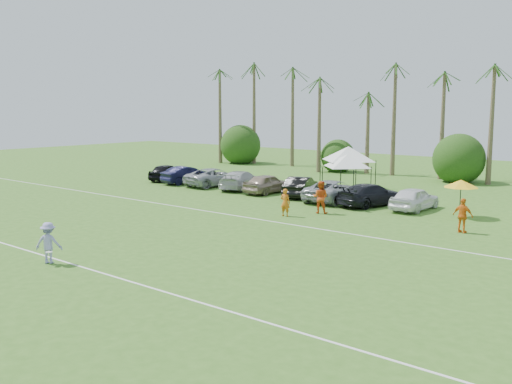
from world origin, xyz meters
The scene contains 28 objects.
field_lines centered at (0.00, 8.00, 0.01)m, with size 80.00×12.10×0.01m.
palm_tree_0 centered at (-22.00, 38.00, 7.48)m, with size 2.40×2.40×8.90m.
palm_tree_1 centered at (-17.00, 38.00, 8.35)m, with size 2.40×2.40×9.90m.
palm_tree_2 centered at (-12.00, 38.00, 9.21)m, with size 2.40×2.40×10.90m.
palm_tree_3 centered at (-8.00, 38.00, 10.06)m, with size 2.40×2.40×11.90m.
palm_tree_4 centered at (-4.00, 38.00, 7.48)m, with size 2.40×2.40×8.90m.
palm_tree_5 centered at (0.00, 38.00, 8.35)m, with size 2.40×2.40×9.90m.
palm_tree_6 centered at (4.00, 38.00, 9.21)m, with size 2.40×2.40×10.90m.
palm_tree_7 centered at (8.00, 38.00, 10.06)m, with size 2.40×2.40×11.90m.
bush_tree_0 centered at (-19.00, 39.00, 1.80)m, with size 4.00×4.00×4.00m.
bush_tree_1 centered at (-6.00, 39.00, 1.80)m, with size 4.00×4.00×4.00m.
bush_tree_2 centered at (6.00, 39.00, 1.80)m, with size 4.00×4.00×4.00m.
sideline_player_a centered at (3.68, 15.74, 0.81)m, with size 0.59×0.39×1.62m, color orange.
sideline_player_b centered at (4.77, 17.80, 0.97)m, with size 0.95×0.74×1.95m, color #E04F18.
sideline_player_c centered at (13.26, 17.80, 0.88)m, with size 1.04×0.43×1.77m, color orange.
canopy_tent_left centered at (0.83, 27.83, 3.30)m, with size 4.76×4.76×3.86m.
canopy_tent_right centered at (1.61, 26.32, 2.83)m, with size 4.07×4.07×3.30m.
market_umbrella centered at (11.68, 21.83, 1.96)m, with size 1.96×1.96×2.19m.
frisbee_player centered at (2.19, 1.52, 0.85)m, with size 1.26×1.14×1.69m.
parked_car_0 centered at (-13.97, 22.44, 0.72)m, with size 1.69×4.21×1.44m, color black.
parked_car_1 centered at (-11.14, 22.16, 0.72)m, with size 1.52×4.36×1.44m, color black.
parked_car_2 centered at (-8.31, 22.51, 0.72)m, with size 2.38×5.16×1.44m, color #9DA0A5.
parked_car_3 centered at (-5.48, 22.44, 0.72)m, with size 2.01×4.94×1.44m, color #BABABA.
parked_car_4 centered at (-2.65, 22.15, 0.72)m, with size 1.69×4.21×1.44m, color gray.
parked_car_5 centered at (0.18, 22.36, 0.72)m, with size 1.52×4.36×1.44m, color black.
parked_car_6 centered at (3.01, 22.09, 0.72)m, with size 2.38×5.16×1.44m, color #9FA1A8.
parked_car_7 centered at (5.85, 22.10, 0.72)m, with size 2.01×4.94×1.44m, color black.
parked_car_8 centered at (8.68, 22.39, 0.72)m, with size 1.69×4.21×1.44m, color white.
Camera 1 is at (22.98, -10.65, 6.31)m, focal length 40.00 mm.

